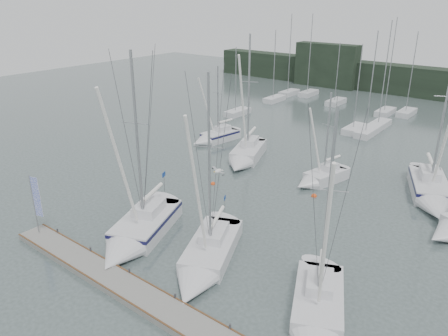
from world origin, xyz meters
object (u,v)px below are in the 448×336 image
object	(u,v)px
sailboat_mid_d	(431,194)
dock_banner	(36,200)
sailboat_near_center	(204,264)
sailboat_mid_c	(318,179)
sailboat_near_right	(317,321)
sailboat_near_left	(136,235)
buoy_b	(314,196)
sailboat_mid_b	(245,157)
sailboat_mid_a	(213,138)
buoy_c	(213,184)

from	to	relation	value
sailboat_mid_d	dock_banner	distance (m)	32.02
sailboat_near_center	sailboat_mid_c	bearing A→B (deg)	68.22
sailboat_near_right	sailboat_mid_c	bearing A→B (deg)	92.28
sailboat_near_left	sailboat_near_center	world-z (taller)	sailboat_near_left
sailboat_mid_d	sailboat_near_left	bearing A→B (deg)	-148.03
sailboat_mid_d	buoy_b	bearing A→B (deg)	-168.83
sailboat_mid_b	sailboat_mid_c	distance (m)	8.77
sailboat_mid_a	sailboat_mid_d	bearing A→B (deg)	7.45
sailboat_near_left	buoy_c	distance (m)	11.69
sailboat_near_center	sailboat_near_right	xyz separation A→B (m)	(8.22, -0.27, 0.02)
sailboat_mid_a	buoy_c	distance (m)	12.55
buoy_b	dock_banner	size ratio (longest dim) A/B	0.11
sailboat_mid_d	dock_banner	world-z (taller)	sailboat_mid_d
sailboat_mid_a	sailboat_mid_b	bearing A→B (deg)	-15.21
sailboat_mid_b	buoy_c	distance (m)	6.63
sailboat_mid_c	buoy_c	xyz separation A→B (m)	(-7.75, -6.18, -0.50)
sailboat_near_right	sailboat_mid_a	bearing A→B (deg)	115.00
sailboat_near_left	buoy_b	distance (m)	16.29
sailboat_mid_c	dock_banner	xyz separation A→B (m)	(-11.42, -21.49, 2.60)
sailboat_near_left	dock_banner	size ratio (longest dim) A/B	3.17
sailboat_near_left	buoy_b	size ratio (longest dim) A/B	28.88
dock_banner	buoy_b	bearing A→B (deg)	37.60
sailboat_near_center	buoy_c	xyz separation A→B (m)	(-8.34, 11.02, -0.49)
sailboat_near_center	sailboat_mid_a	bearing A→B (deg)	104.50
buoy_c	dock_banner	xyz separation A→B (m)	(-3.67, -15.31, 3.10)
sailboat_mid_c	buoy_b	bearing A→B (deg)	-55.10
buoy_c	dock_banner	distance (m)	16.04
sailboat_mid_a	sailboat_near_left	bearing A→B (deg)	-54.97
sailboat_near_right	sailboat_mid_c	distance (m)	19.57
buoy_b	buoy_c	xyz separation A→B (m)	(-8.76, -3.48, 0.00)
buoy_b	dock_banner	xyz separation A→B (m)	(-12.43, -18.79, 3.10)
sailboat_mid_c	dock_banner	size ratio (longest dim) A/B	2.03
sailboat_mid_c	buoy_b	xyz separation A→B (m)	(1.01, -2.69, -0.50)
sailboat_near_center	sailboat_mid_b	size ratio (longest dim) A/B	0.97
sailboat_near_center	buoy_b	xyz separation A→B (m)	(0.42, 14.51, -0.49)
sailboat_near_center	sailboat_mid_d	distance (m)	21.80
sailboat_near_right	sailboat_mid_b	distance (m)	25.03
sailboat_near_center	dock_banner	bearing A→B (deg)	175.90
sailboat_mid_d	dock_banner	size ratio (longest dim) A/B	3.26
sailboat_near_center	sailboat_mid_a	size ratio (longest dim) A/B	1.39
sailboat_near_left	dock_banner	bearing A→B (deg)	-168.55
dock_banner	sailboat_mid_a	bearing A→B (deg)	80.87
sailboat_near_center	sailboat_mid_c	xyz separation A→B (m)	(-0.59, 17.20, 0.01)
sailboat_near_left	sailboat_mid_b	world-z (taller)	sailboat_near_left
sailboat_near_center	buoy_b	world-z (taller)	sailboat_near_center
sailboat_mid_b	buoy_b	size ratio (longest dim) A/B	27.77
sailboat_mid_b	sailboat_near_right	bearing A→B (deg)	-65.85
buoy_b	buoy_c	distance (m)	9.43
sailboat_near_left	buoy_c	bearing A→B (deg)	79.75
sailboat_mid_d	buoy_c	world-z (taller)	sailboat_mid_d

